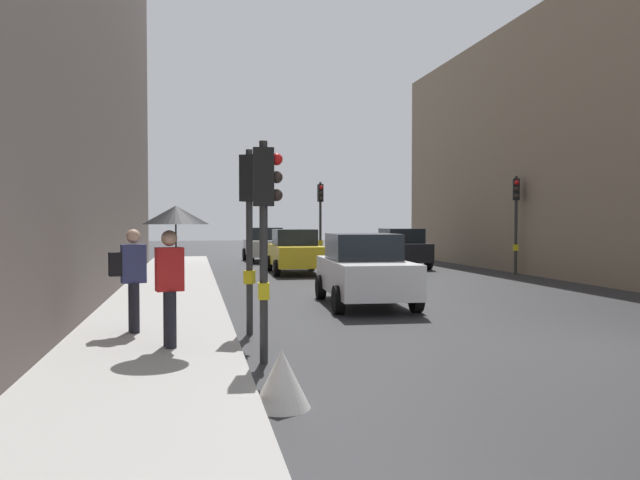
{
  "coord_description": "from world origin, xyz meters",
  "views": [
    {
      "loc": [
        -6.68,
        -8.45,
        2.05
      ],
      "look_at": [
        -2.72,
        10.64,
        1.48
      ],
      "focal_mm": 34.33,
      "sensor_mm": 36.0,
      "label": 1
    }
  ],
  "objects_px": {
    "traffic_light_near_left": "(265,210)",
    "car_silver_hatchback": "(265,245)",
    "pedestrian_with_grey_backpack": "(131,274)",
    "car_white_compact": "(364,269)",
    "traffic_light_mid_street": "(516,207)",
    "car_dark_suv": "(400,248)",
    "pedestrian_with_umbrella": "(174,236)",
    "car_yellow_taxi": "(295,251)",
    "traffic_light_near_right": "(251,207)",
    "warning_sign_triangle": "(282,379)",
    "traffic_light_far_median": "(320,208)"
  },
  "relations": [
    {
      "from": "car_silver_hatchback",
      "to": "warning_sign_triangle",
      "type": "xyz_separation_m",
      "value": [
        -2.72,
        -25.19,
        -0.55
      ]
    },
    {
      "from": "traffic_light_near_left",
      "to": "car_white_compact",
      "type": "xyz_separation_m",
      "value": [
        3.12,
        5.73,
        -1.35
      ]
    },
    {
      "from": "car_white_compact",
      "to": "pedestrian_with_grey_backpack",
      "type": "bearing_deg",
      "value": -144.58
    },
    {
      "from": "car_dark_suv",
      "to": "car_yellow_taxi",
      "type": "relative_size",
      "value": 1.01
    },
    {
      "from": "traffic_light_near_right",
      "to": "pedestrian_with_umbrella",
      "type": "relative_size",
      "value": 1.57
    },
    {
      "from": "traffic_light_far_median",
      "to": "warning_sign_triangle",
      "type": "relative_size",
      "value": 6.11
    },
    {
      "from": "car_silver_hatchback",
      "to": "car_white_compact",
      "type": "bearing_deg",
      "value": -88.41
    },
    {
      "from": "pedestrian_with_umbrella",
      "to": "warning_sign_triangle",
      "type": "height_order",
      "value": "pedestrian_with_umbrella"
    },
    {
      "from": "car_silver_hatchback",
      "to": "traffic_light_far_median",
      "type": "bearing_deg",
      "value": -52.37
    },
    {
      "from": "traffic_light_near_left",
      "to": "pedestrian_with_umbrella",
      "type": "xyz_separation_m",
      "value": [
        -1.31,
        0.66,
        -0.38
      ]
    },
    {
      "from": "car_silver_hatchback",
      "to": "car_yellow_taxi",
      "type": "bearing_deg",
      "value": -87.44
    },
    {
      "from": "traffic_light_mid_street",
      "to": "car_white_compact",
      "type": "bearing_deg",
      "value": -138.52
    },
    {
      "from": "car_white_compact",
      "to": "car_silver_hatchback",
      "type": "xyz_separation_m",
      "value": [
        -0.48,
        17.26,
        0.0
      ]
    },
    {
      "from": "traffic_light_far_median",
      "to": "car_silver_hatchback",
      "type": "distance_m",
      "value": 4.25
    },
    {
      "from": "warning_sign_triangle",
      "to": "car_dark_suv",
      "type": "bearing_deg",
      "value": 67.34
    },
    {
      "from": "traffic_light_far_median",
      "to": "pedestrian_with_grey_backpack",
      "type": "bearing_deg",
      "value": -111.48
    },
    {
      "from": "car_dark_suv",
      "to": "pedestrian_with_grey_backpack",
      "type": "relative_size",
      "value": 2.42
    },
    {
      "from": "traffic_light_mid_street",
      "to": "traffic_light_near_left",
      "type": "distance_m",
      "value": 17.25
    },
    {
      "from": "car_yellow_taxi",
      "to": "pedestrian_with_grey_backpack",
      "type": "relative_size",
      "value": 2.39
    },
    {
      "from": "traffic_light_near_right",
      "to": "car_white_compact",
      "type": "xyz_separation_m",
      "value": [
        3.12,
        3.44,
        -1.45
      ]
    },
    {
      "from": "traffic_light_near_right",
      "to": "car_yellow_taxi",
      "type": "bearing_deg",
      "value": 77.18
    },
    {
      "from": "car_yellow_taxi",
      "to": "warning_sign_triangle",
      "type": "relative_size",
      "value": 6.51
    },
    {
      "from": "pedestrian_with_umbrella",
      "to": "traffic_light_far_median",
      "type": "bearing_deg",
      "value": 71.95
    },
    {
      "from": "traffic_light_mid_street",
      "to": "car_dark_suv",
      "type": "relative_size",
      "value": 0.9
    },
    {
      "from": "traffic_light_mid_street",
      "to": "traffic_light_far_median",
      "type": "xyz_separation_m",
      "value": [
        -6.37,
        6.96,
        0.08
      ]
    },
    {
      "from": "car_dark_suv",
      "to": "car_silver_hatchback",
      "type": "distance_m",
      "value": 7.78
    },
    {
      "from": "traffic_light_near_left",
      "to": "pedestrian_with_grey_backpack",
      "type": "xyz_separation_m",
      "value": [
        -2.08,
        2.04,
        -1.06
      ]
    },
    {
      "from": "car_yellow_taxi",
      "to": "traffic_light_mid_street",
      "type": "bearing_deg",
      "value": -15.97
    },
    {
      "from": "traffic_light_near_right",
      "to": "car_silver_hatchback",
      "type": "height_order",
      "value": "traffic_light_near_right"
    },
    {
      "from": "traffic_light_near_right",
      "to": "car_dark_suv",
      "type": "bearing_deg",
      "value": 61.81
    },
    {
      "from": "car_yellow_taxi",
      "to": "car_white_compact",
      "type": "xyz_separation_m",
      "value": [
        0.14,
        -9.66,
        0.0
      ]
    },
    {
      "from": "traffic_light_mid_street",
      "to": "pedestrian_with_grey_backpack",
      "type": "distance_m",
      "value": 17.39
    },
    {
      "from": "pedestrian_with_grey_backpack",
      "to": "warning_sign_triangle",
      "type": "distance_m",
      "value": 4.76
    },
    {
      "from": "traffic_light_near_right",
      "to": "traffic_light_far_median",
      "type": "relative_size",
      "value": 0.85
    },
    {
      "from": "pedestrian_with_umbrella",
      "to": "traffic_light_mid_street",
      "type": "bearing_deg",
      "value": 44.27
    },
    {
      "from": "car_dark_suv",
      "to": "pedestrian_with_umbrella",
      "type": "xyz_separation_m",
      "value": [
        -9.46,
        -16.82,
        0.96
      ]
    },
    {
      "from": "traffic_light_near_left",
      "to": "car_white_compact",
      "type": "distance_m",
      "value": 6.66
    },
    {
      "from": "car_dark_suv",
      "to": "car_silver_hatchback",
      "type": "xyz_separation_m",
      "value": [
        -5.5,
        5.5,
        0.0
      ]
    },
    {
      "from": "traffic_light_far_median",
      "to": "car_silver_hatchback",
      "type": "height_order",
      "value": "traffic_light_far_median"
    },
    {
      "from": "car_white_compact",
      "to": "warning_sign_triangle",
      "type": "height_order",
      "value": "car_white_compact"
    },
    {
      "from": "warning_sign_triangle",
      "to": "car_silver_hatchback",
      "type": "bearing_deg",
      "value": 83.84
    },
    {
      "from": "traffic_light_near_left",
      "to": "car_silver_hatchback",
      "type": "xyz_separation_m",
      "value": [
        2.64,
        22.98,
        -1.35
      ]
    },
    {
      "from": "car_dark_suv",
      "to": "warning_sign_triangle",
      "type": "xyz_separation_m",
      "value": [
        -8.22,
        -19.7,
        -0.55
      ]
    },
    {
      "from": "traffic_light_near_right",
      "to": "car_white_compact",
      "type": "bearing_deg",
      "value": 47.8
    },
    {
      "from": "traffic_light_near_right",
      "to": "car_silver_hatchback",
      "type": "xyz_separation_m",
      "value": [
        2.64,
        20.7,
        -1.45
      ]
    },
    {
      "from": "car_yellow_taxi",
      "to": "car_silver_hatchback",
      "type": "xyz_separation_m",
      "value": [
        -0.34,
        7.59,
        0.0
      ]
    },
    {
      "from": "traffic_light_near_right",
      "to": "warning_sign_triangle",
      "type": "height_order",
      "value": "traffic_light_near_right"
    },
    {
      "from": "car_white_compact",
      "to": "warning_sign_triangle",
      "type": "distance_m",
      "value": 8.58
    },
    {
      "from": "car_silver_hatchback",
      "to": "pedestrian_with_grey_backpack",
      "type": "height_order",
      "value": "pedestrian_with_grey_backpack"
    },
    {
      "from": "traffic_light_near_right",
      "to": "car_silver_hatchback",
      "type": "relative_size",
      "value": 0.79
    }
  ]
}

